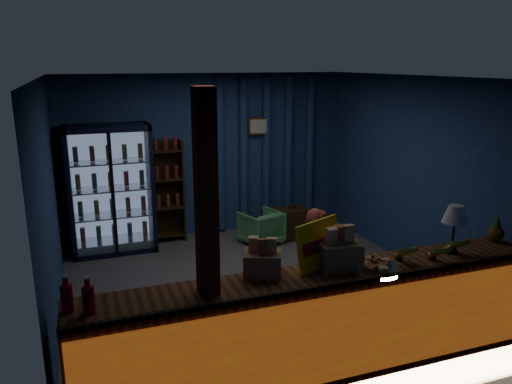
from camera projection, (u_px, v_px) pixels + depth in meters
ground at (253, 285)px, 6.38m from camera, size 4.60×4.60×0.00m
room_walls at (252, 165)px, 5.98m from camera, size 4.60×4.60×4.60m
counter at (322, 323)px, 4.52m from camera, size 4.40×0.57×0.99m
support_post at (208, 252)px, 3.98m from camera, size 0.16×0.16×2.60m
beverage_cooler at (111, 190)px, 7.38m from camera, size 1.20×0.62×1.90m
bottle_shelf at (167, 192)px, 7.82m from camera, size 0.50×0.28×1.60m
curtain_folds at (266, 152)px, 8.33m from camera, size 1.74×0.14×2.50m
framed_picture at (259, 126)px, 8.12m from camera, size 0.36×0.04×0.28m
shopkeeper at (318, 275)px, 5.04m from camera, size 0.50×0.33×1.37m
green_chair at (261, 227)px, 7.79m from camera, size 0.70×0.71×0.52m
side_table at (292, 223)px, 8.04m from camera, size 0.54×0.39×0.58m
yellow_sign at (319, 244)px, 4.51m from camera, size 0.54×0.33×0.44m
soda_bottles at (78, 298)px, 3.71m from camera, size 0.24×0.17×0.30m
snack_box_left at (338, 252)px, 4.54m from camera, size 0.41×0.35×0.39m
snack_box_centre at (262, 262)px, 4.37m from camera, size 0.40×0.37×0.34m
pastry_tray at (374, 267)px, 4.50m from camera, size 0.51×0.51×0.08m
banana_bunches at (431, 249)px, 4.73m from camera, size 0.88×0.32×0.19m
table_lamp at (455, 216)px, 4.80m from camera, size 0.25×0.25×0.49m
pineapple at (496, 231)px, 5.16m from camera, size 0.17×0.17×0.29m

